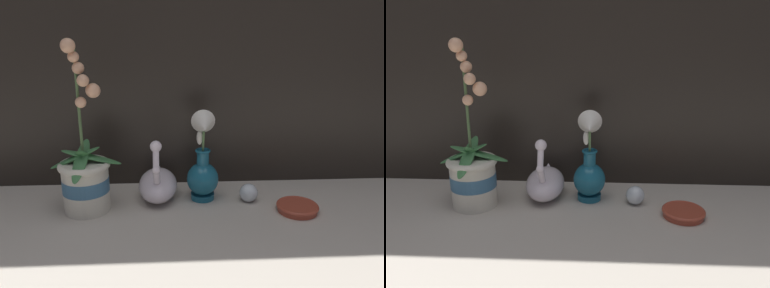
{
  "view_description": "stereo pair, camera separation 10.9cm",
  "coord_description": "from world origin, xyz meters",
  "views": [
    {
      "loc": [
        -0.05,
        -0.89,
        0.52
      ],
      "look_at": [
        0.0,
        0.15,
        0.19
      ],
      "focal_mm": 35.0,
      "sensor_mm": 36.0,
      "label": 1
    },
    {
      "loc": [
        0.06,
        -0.89,
        0.52
      ],
      "look_at": [
        0.0,
        0.15,
        0.19
      ],
      "focal_mm": 35.0,
      "sensor_mm": 36.0,
      "label": 2
    }
  ],
  "objects": [
    {
      "name": "blue_vase",
      "position": [
        0.04,
        0.16,
        0.11
      ],
      "size": [
        0.1,
        0.12,
        0.28
      ],
      "color": "#195B75",
      "rests_on": "ground_plane"
    },
    {
      "name": "swan_figurine",
      "position": [
        -0.1,
        0.19,
        0.05
      ],
      "size": [
        0.12,
        0.22,
        0.21
      ],
      "color": "white",
      "rests_on": "ground_plane"
    },
    {
      "name": "glass_sphere",
      "position": [
        0.18,
        0.14,
        0.03
      ],
      "size": [
        0.06,
        0.06,
        0.06
      ],
      "color": "silver",
      "rests_on": "ground_plane"
    },
    {
      "name": "ground_plane",
      "position": [
        0.0,
        0.0,
        0.0
      ],
      "size": [
        2.8,
        2.8,
        0.0
      ],
      "primitive_type": "plane",
      "color": "#BCB2A3"
    },
    {
      "name": "amber_dish",
      "position": [
        0.31,
        0.07,
        0.01
      ],
      "size": [
        0.12,
        0.12,
        0.02
      ],
      "color": "#A8422D",
      "rests_on": "ground_plane"
    },
    {
      "name": "orchid_potted_plant",
      "position": [
        -0.3,
        0.11,
        0.11
      ],
      "size": [
        0.2,
        0.19,
        0.49
      ],
      "color": "beige",
      "rests_on": "ground_plane"
    }
  ]
}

